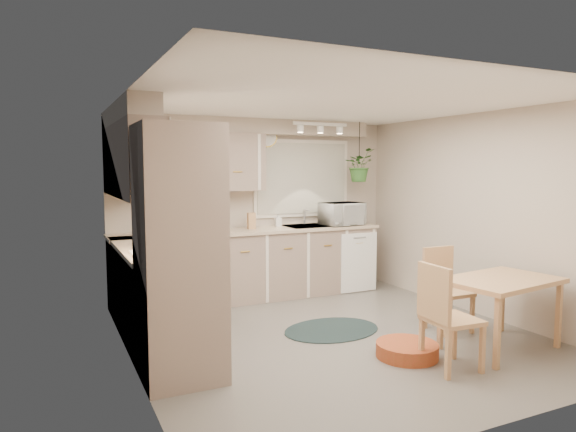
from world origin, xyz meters
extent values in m
plane|color=#5F5853|center=(0.00, 0.00, 0.00)|extent=(4.20, 4.20, 0.00)
plane|color=white|center=(0.00, 0.00, 2.40)|extent=(4.20, 4.20, 0.00)
cube|color=#B5A595|center=(0.00, 2.10, 1.20)|extent=(4.00, 0.04, 2.40)
cube|color=#B5A595|center=(0.00, -2.10, 1.20)|extent=(4.00, 0.04, 2.40)
cube|color=#B5A595|center=(-2.00, 0.00, 1.20)|extent=(0.04, 4.20, 2.40)
cube|color=#B5A595|center=(2.00, 0.00, 1.20)|extent=(0.04, 4.20, 2.40)
cube|color=gray|center=(-1.70, 0.88, 0.45)|extent=(0.60, 1.85, 0.90)
cube|color=gray|center=(-0.20, 1.80, 0.45)|extent=(3.60, 0.60, 0.90)
cube|color=#C6B490|center=(-1.69, 0.88, 0.92)|extent=(0.64, 1.89, 0.04)
cube|color=#C6B490|center=(-0.20, 1.79, 0.92)|extent=(3.64, 0.64, 0.04)
cube|color=gray|center=(-1.68, -0.38, 1.05)|extent=(0.65, 0.65, 2.10)
cube|color=white|center=(-1.35, -0.38, 1.05)|extent=(0.02, 0.56, 0.58)
cube|color=gray|center=(-1.82, 1.00, 1.83)|extent=(0.35, 2.00, 0.75)
cube|color=gray|center=(-1.00, 1.93, 1.83)|extent=(2.00, 0.35, 0.75)
cube|color=#B5A595|center=(-1.85, 1.00, 2.30)|extent=(0.30, 2.00, 0.20)
cube|color=#B5A595|center=(-0.20, 1.95, 2.30)|extent=(3.60, 0.30, 0.20)
cube|color=white|center=(-1.68, 0.30, 0.94)|extent=(0.52, 0.58, 0.02)
cube|color=white|center=(-1.70, 0.30, 1.40)|extent=(0.40, 0.60, 0.14)
cube|color=beige|center=(0.70, 2.07, 1.60)|extent=(1.40, 0.02, 1.00)
cube|color=silver|center=(0.70, 2.08, 1.60)|extent=(1.50, 0.02, 1.10)
cube|color=#9FA2A7|center=(0.70, 1.80, 0.90)|extent=(0.70, 0.48, 0.10)
cube|color=white|center=(1.30, 1.49, 0.42)|extent=(0.58, 0.02, 0.83)
cube|color=white|center=(0.70, 1.55, 2.33)|extent=(0.80, 0.04, 0.04)
cylinder|color=gold|center=(0.15, 2.07, 2.18)|extent=(0.30, 0.03, 0.30)
cube|color=tan|center=(1.29, -1.00, 0.35)|extent=(1.19, 0.88, 0.69)
cube|color=tan|center=(0.50, -1.19, 0.47)|extent=(0.46, 0.46, 0.93)
cube|color=tan|center=(1.22, -0.37, 0.45)|extent=(0.43, 0.43, 0.89)
ellipsoid|color=black|center=(0.10, 0.18, 0.01)|extent=(1.15, 0.90, 0.01)
cylinder|color=#A43720|center=(0.33, -0.80, 0.07)|extent=(0.73, 0.73, 0.13)
imported|color=white|center=(1.14, 1.70, 1.14)|extent=(0.62, 0.40, 0.39)
imported|color=white|center=(0.26, 1.95, 0.98)|extent=(0.10, 0.19, 0.08)
imported|color=#326327|center=(1.42, 1.70, 1.73)|extent=(0.59, 0.61, 0.37)
cube|color=black|center=(-0.96, 1.80, 1.09)|extent=(0.18, 0.22, 0.31)
cube|color=#9FA2A7|center=(-0.85, 1.82, 1.03)|extent=(0.30, 0.19, 0.17)
cube|color=tan|center=(-0.18, 1.85, 1.05)|extent=(0.10, 0.10, 0.21)
camera|label=1|loc=(-2.65, -4.50, 1.75)|focal=32.00mm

